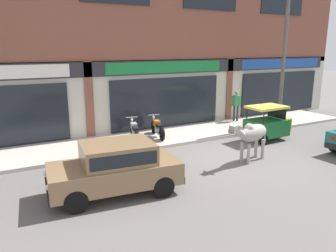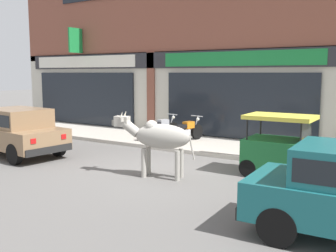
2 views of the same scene
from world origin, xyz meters
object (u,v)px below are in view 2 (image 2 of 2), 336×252
cow (159,137)px  auto_rickshaw (284,150)px  motorcycle_0 (160,128)px  motorcycle_1 (186,131)px  car_0 (16,129)px

cow → auto_rickshaw: 3.11m
motorcycle_0 → motorcycle_1: same height
motorcycle_0 → motorcycle_1: bearing=-0.5°
cow → auto_rickshaw: cow is taller
car_0 → motorcycle_1: car_0 is taller
car_0 → motorcycle_0: (2.40, 4.41, -0.30)m
motorcycle_0 → motorcycle_1: 1.10m
auto_rickshaw → motorcycle_1: auto_rickshaw is taller
car_0 → motorcycle_1: size_ratio=2.07×
auto_rickshaw → motorcycle_1: bearing=150.5°
motorcycle_1 → cow: bearing=-68.2°
car_0 → auto_rickshaw: size_ratio=1.87×
auto_rickshaw → car_0: bearing=-165.3°
car_0 → motorcycle_1: 5.62m
cow → auto_rickshaw: bearing=34.5°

